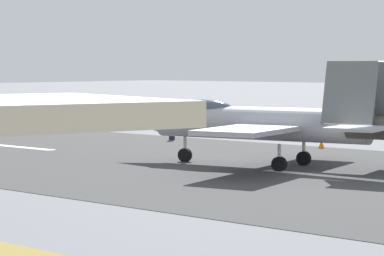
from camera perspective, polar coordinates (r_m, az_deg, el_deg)
name	(u,v)px	position (r m, az deg, el deg)	size (l,w,h in m)	color
ground_plane	(337,177)	(43.36, 9.20, -3.11)	(400.00, 400.00, 0.00)	slate
runway_strip	(337,177)	(43.35, 9.22, -3.10)	(240.00, 26.00, 0.02)	#3C3B3B
fighter_jet	(263,122)	(47.20, 4.52, 0.38)	(16.60, 13.35, 5.54)	#A9AAB4
crew_person	(172,129)	(63.95, -1.29, -0.08)	(0.31, 0.70, 1.57)	#1E2338
marker_cone_mid	(321,144)	(58.03, 8.22, -1.04)	(0.44, 0.44, 0.55)	orange
marker_cone_far	(71,127)	(73.71, -7.70, 0.03)	(0.44, 0.44, 0.55)	orange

